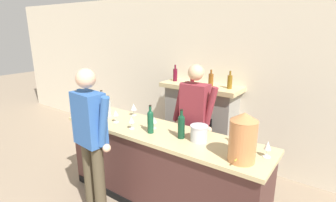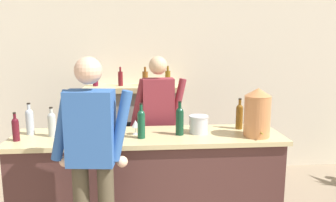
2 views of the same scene
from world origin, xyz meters
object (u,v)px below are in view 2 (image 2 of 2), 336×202
(fireplace_stone, at_px, (134,131))
(person_customer, at_px, (92,159))
(wine_bottle_port_short, at_px, (239,115))
(wine_bottle_merlot_tall, at_px, (30,120))
(person_bartender, at_px, (158,123))
(copper_dispenser, at_px, (257,112))
(wine_bottle_cabernet_heavy, at_px, (16,128))
(wine_glass_by_dispenser, at_px, (135,124))
(wine_bottle_riesling_slim, at_px, (52,123))
(wine_glass_front_right, at_px, (78,127))
(wine_glass_near_bucket, at_px, (266,120))
(wine_bottle_rose_blush, at_px, (141,123))
(wine_glass_mid_counter, at_px, (84,118))
(wine_bottle_burgundy_dark, at_px, (180,120))
(ice_bucket_steel, at_px, (199,124))
(wine_glass_front_left, at_px, (113,129))

(fireplace_stone, relative_size, person_customer, 0.89)
(wine_bottle_port_short, relative_size, wine_bottle_merlot_tall, 1.03)
(person_bartender, distance_m, copper_dispenser, 1.20)
(person_bartender, bearing_deg, person_customer, -115.23)
(wine_bottle_merlot_tall, bearing_deg, fireplace_stone, 50.46)
(person_customer, bearing_deg, wine_bottle_cabernet_heavy, 143.99)
(person_bartender, relative_size, wine_glass_by_dispenser, 11.99)
(wine_bottle_cabernet_heavy, relative_size, wine_bottle_riesling_slim, 0.93)
(wine_bottle_merlot_tall, relative_size, wine_glass_front_right, 1.95)
(wine_glass_by_dispenser, bearing_deg, wine_glass_near_bucket, 2.22)
(wine_glass_near_bucket, bearing_deg, wine_glass_by_dispenser, -177.78)
(wine_bottle_rose_blush, xyz_separation_m, wine_glass_mid_counter, (-0.60, 0.35, -0.03))
(wine_bottle_port_short, height_order, wine_glass_by_dispenser, wine_bottle_port_short)
(fireplace_stone, bearing_deg, wine_bottle_burgundy_dark, -70.20)
(wine_bottle_merlot_tall, height_order, wine_glass_mid_counter, wine_bottle_merlot_tall)
(person_customer, xyz_separation_m, wine_bottle_merlot_tall, (-0.72, 0.78, 0.14))
(wine_bottle_rose_blush, bearing_deg, wine_bottle_burgundy_dark, 12.19)
(copper_dispenser, distance_m, wine_bottle_merlot_tall, 2.25)
(person_bartender, distance_m, wine_bottle_port_short, 0.96)
(copper_dispenser, distance_m, ice_bucket_steel, 0.59)
(fireplace_stone, relative_size, wine_bottle_rose_blush, 4.68)
(wine_bottle_port_short, bearing_deg, wine_bottle_burgundy_dark, -164.85)
(wine_bottle_burgundy_dark, bearing_deg, wine_bottle_port_short, 15.15)
(wine_glass_front_right, bearing_deg, wine_bottle_cabernet_heavy, -179.60)
(wine_bottle_port_short, bearing_deg, wine_glass_by_dispenser, -173.35)
(copper_dispenser, bearing_deg, ice_bucket_steel, 163.30)
(person_customer, bearing_deg, wine_bottle_merlot_tall, 132.64)
(copper_dispenser, xyz_separation_m, wine_bottle_riesling_slim, (-1.99, 0.16, -0.11))
(wine_bottle_port_short, bearing_deg, ice_bucket_steel, -164.26)
(wine_bottle_port_short, bearing_deg, wine_glass_front_left, -167.09)
(wine_bottle_riesling_slim, bearing_deg, wine_bottle_port_short, 3.94)
(wine_glass_front_right, distance_m, wine_glass_by_dispenser, 0.56)
(person_customer, height_order, wine_glass_mid_counter, person_customer)
(fireplace_stone, xyz_separation_m, wine_glass_mid_counter, (-0.49, -1.08, 0.45))
(fireplace_stone, xyz_separation_m, copper_dispenser, (1.23, -1.46, 0.57))
(copper_dispenser, bearing_deg, wine_glass_front_right, 178.57)
(wine_bottle_riesling_slim, relative_size, wine_glass_front_left, 1.90)
(fireplace_stone, relative_size, wine_glass_mid_counter, 9.33)
(wine_bottle_riesling_slim, bearing_deg, wine_glass_front_right, -23.68)
(wine_glass_mid_counter, xyz_separation_m, wine_glass_by_dispenser, (0.54, -0.22, -0.02))
(wine_glass_near_bucket, bearing_deg, ice_bucket_steel, -175.68)
(person_customer, distance_m, wine_bottle_burgundy_dark, 1.01)
(wine_bottle_merlot_tall, distance_m, wine_glass_front_right, 0.55)
(wine_glass_front_right, bearing_deg, wine_glass_front_left, -8.67)
(wine_bottle_port_short, height_order, wine_bottle_cabernet_heavy, wine_bottle_port_short)
(person_bartender, bearing_deg, wine_bottle_riesling_slim, -152.35)
(person_customer, xyz_separation_m, wine_glass_by_dispenser, (0.33, 0.69, 0.10))
(wine_bottle_burgundy_dark, bearing_deg, ice_bucket_steel, 13.78)
(wine_glass_near_bucket, relative_size, wine_glass_by_dispenser, 1.14)
(fireplace_stone, distance_m, wine_bottle_burgundy_dark, 1.51)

